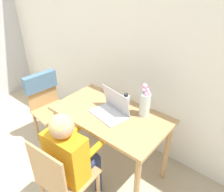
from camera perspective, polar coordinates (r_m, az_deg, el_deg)
name	(u,v)px	position (r m, az deg, el deg)	size (l,w,h in m)	color
wall_back	(130,43)	(2.40, 4.67, 13.71)	(6.40, 0.05, 2.50)	white
dining_table	(111,123)	(2.14, -0.36, -6.94)	(1.11, 0.63, 0.76)	tan
chair_occupied	(63,180)	(1.95, -12.63, -20.51)	(0.43, 0.43, 0.87)	tan
chair_spare	(46,97)	(2.73, -16.87, -0.38)	(0.47, 0.44, 0.88)	tan
person_seated	(70,152)	(1.84, -10.86, -14.21)	(0.38, 0.45, 1.07)	orange
laptop	(112,108)	(2.05, -0.09, -3.22)	(0.38, 0.29, 0.24)	#B2B2B7
flower_vase	(145,103)	(2.01, 8.59, -1.80)	(0.10, 0.10, 0.32)	silver
water_bottle	(126,104)	(2.03, 3.62, -2.15)	(0.07, 0.07, 0.21)	silver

